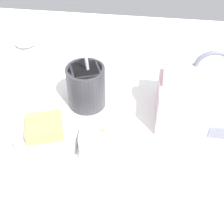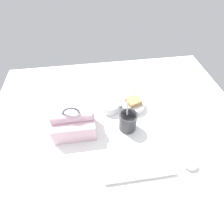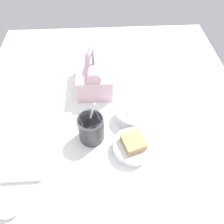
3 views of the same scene
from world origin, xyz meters
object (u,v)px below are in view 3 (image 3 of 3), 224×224
bento_bowl_sandwich (133,146)px  bento_bowl_snacks (131,115)px  computer_mouse (7,208)px  soup_cup (91,128)px  keyboard (30,139)px  lunch_bag (95,74)px

bento_bowl_sandwich → bento_bowl_snacks: 13.32cm
computer_mouse → soup_cup: bearing=-45.7°
keyboard → lunch_bag: bearing=-40.6°
keyboard → computer_mouse: 23.24cm
soup_cup → bento_bowl_sandwich: 15.36cm
keyboard → soup_cup: size_ratio=1.80×
keyboard → soup_cup: 22.28cm
computer_mouse → bento_bowl_sandwich: bearing=-65.2°
lunch_bag → soup_cup: 26.95cm
keyboard → lunch_bag: size_ratio=1.50×
lunch_bag → bento_bowl_snacks: bearing=-145.7°
lunch_bag → bento_bowl_snacks: (-19.65, -13.38, -3.58)cm
bento_bowl_snacks → lunch_bag: bearing=34.3°
keyboard → soup_cup: (0.36, -21.85, 4.38)cm
keyboard → lunch_bag: (27.25, -23.35, 5.21)cm
keyboard → bento_bowl_snacks: bearing=-78.3°
computer_mouse → lunch_bag: bearing=-26.9°
bento_bowl_sandwich → computer_mouse: size_ratio=1.81×
bento_bowl_sandwich → keyboard: bearing=81.0°
lunch_bag → computer_mouse: 56.71cm
lunch_bag → bento_bowl_snacks: lunch_bag is taller
keyboard → bento_bowl_sandwich: (-5.66, -35.66, 1.36)cm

